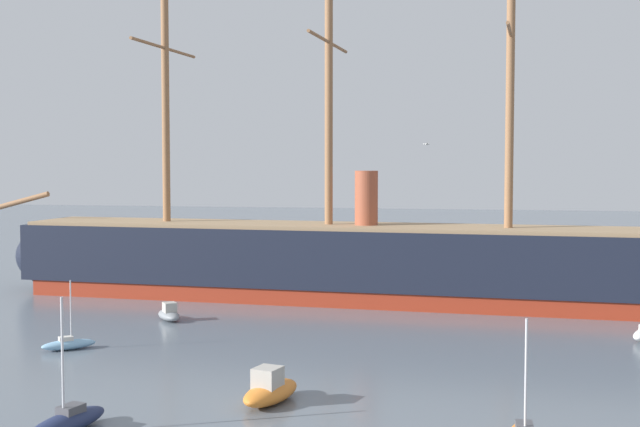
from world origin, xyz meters
TOP-DOWN VIEW (x-y plane):
  - tall_ship at (-5.51, 48.83)m, footprint 68.01×15.23m
  - sailboat_foreground_left at (-10.07, 9.94)m, footprint 2.54×4.99m
  - motorboat_near_centre at (-2.29, 16.36)m, footprint 2.92×4.83m
  - sailboat_mid_left at (-18.38, 25.69)m, footprint 3.33×3.09m
  - motorboat_alongside_bow at (-15.77, 36.72)m, footprint 3.18×3.58m
  - motorboat_far_left at (-26.99, 54.16)m, footprint 3.26×2.27m
  - motorboat_distant_centre at (3.39, 66.43)m, footprint 4.99×2.83m
  - seagull_in_flight at (4.55, 29.58)m, footprint 0.41×1.04m

SIDE VIEW (x-z plane):
  - sailboat_mid_left at x=-18.38m, z-range -1.89..2.66m
  - motorboat_far_left at x=-26.99m, z-range -0.19..1.08m
  - motorboat_alongside_bow at x=-15.77m, z-range -0.21..1.22m
  - sailboat_foreground_left at x=-10.07m, z-range -2.59..3.64m
  - motorboat_near_centre at x=-2.29m, z-range -0.28..1.61m
  - motorboat_distant_centre at x=3.39m, z-range -0.29..1.68m
  - tall_ship at x=-5.51m, z-range -12.79..19.91m
  - seagull_in_flight at x=4.55m, z-range 13.33..13.45m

